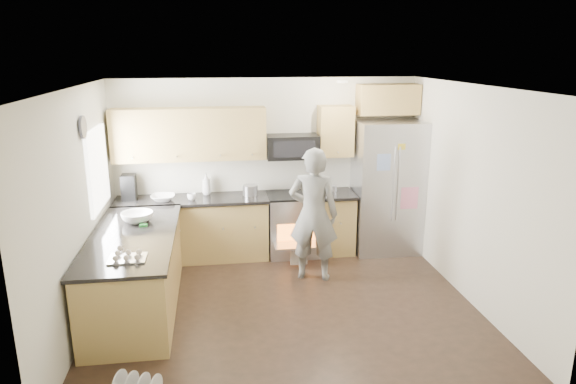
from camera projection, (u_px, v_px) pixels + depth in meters
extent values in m
plane|color=black|center=(286.00, 307.00, 6.16)|extent=(4.50, 4.50, 0.00)
cube|color=beige|center=(267.00, 166.00, 7.72)|extent=(4.50, 0.04, 2.60)
cube|color=beige|center=(322.00, 278.00, 3.90)|extent=(4.50, 0.04, 2.60)
cube|color=beige|center=(78.00, 212.00, 5.50)|extent=(0.04, 4.00, 2.60)
cube|color=beige|center=(472.00, 196.00, 6.12)|extent=(0.04, 4.00, 2.60)
cube|color=white|center=(286.00, 87.00, 5.47)|extent=(4.50, 4.00, 0.04)
cube|color=white|center=(98.00, 169.00, 6.39)|extent=(0.04, 1.00, 1.00)
cylinder|color=#FFEACC|center=(342.00, 82.00, 6.65)|extent=(0.14, 0.14, 0.02)
cylinder|color=#474754|center=(83.00, 127.00, 5.71)|extent=(0.03, 0.26, 0.26)
cube|color=#A48241|center=(194.00, 230.00, 7.51)|extent=(2.15, 0.60, 0.87)
cube|color=black|center=(192.00, 200.00, 7.37)|extent=(2.19, 0.64, 0.04)
cube|color=#A48241|center=(335.00, 223.00, 7.80)|extent=(0.50, 0.60, 0.87)
cube|color=black|center=(336.00, 194.00, 7.67)|extent=(0.54, 0.64, 0.04)
cube|color=#A48241|center=(190.00, 134.00, 7.27)|extent=(2.16, 0.33, 0.74)
cube|color=#A48241|center=(335.00, 131.00, 7.56)|extent=(0.50, 0.33, 0.74)
cube|color=#A48241|center=(388.00, 99.00, 7.55)|extent=(0.90, 0.33, 0.44)
imported|color=silver|center=(163.00, 198.00, 7.24)|extent=(0.34, 0.34, 0.08)
imported|color=silver|center=(206.00, 184.00, 7.54)|extent=(0.12, 0.12, 0.32)
imported|color=silver|center=(192.00, 197.00, 7.27)|extent=(0.12, 0.12, 0.10)
cylinder|color=#B7B7BC|center=(250.00, 190.00, 7.52)|extent=(0.22, 0.22, 0.15)
cube|color=black|center=(129.00, 187.00, 7.27)|extent=(0.19, 0.23, 0.36)
cylinder|color=#B7B7BC|center=(333.00, 189.00, 7.73)|extent=(0.10, 0.10, 0.08)
cube|color=#A48241|center=(136.00, 274.00, 6.04)|extent=(0.90, 2.30, 0.87)
cube|color=black|center=(133.00, 236.00, 5.91)|extent=(0.96, 2.36, 0.04)
imported|color=white|center=(137.00, 217.00, 6.34)|extent=(0.39, 0.39, 0.12)
cube|color=green|center=(143.00, 225.00, 6.19)|extent=(0.09, 0.06, 0.03)
cube|color=#B7B7BC|center=(127.00, 256.00, 5.20)|extent=(0.37, 0.28, 0.08)
cube|color=#B7B7BC|center=(293.00, 225.00, 7.69)|extent=(0.76, 0.62, 0.90)
cube|color=black|center=(293.00, 195.00, 7.57)|extent=(0.76, 0.60, 0.03)
cube|color=orange|center=(297.00, 235.00, 7.40)|extent=(0.56, 0.02, 0.34)
cube|color=#B7B7BC|center=(298.00, 245.00, 7.27)|extent=(0.70, 0.34, 0.03)
cube|color=white|center=(299.00, 255.00, 7.26)|extent=(0.24, 0.03, 0.28)
cube|color=black|center=(292.00, 147.00, 7.49)|extent=(0.76, 0.40, 0.34)
cube|color=#B7B7BC|center=(387.00, 187.00, 7.72)|extent=(0.99, 0.78, 1.99)
cylinder|color=#B7B7BC|center=(394.00, 184.00, 7.31)|extent=(0.03, 0.03, 1.08)
cylinder|color=#B7B7BC|center=(398.00, 184.00, 7.32)|extent=(0.03, 0.03, 1.08)
cube|color=pink|center=(409.00, 198.00, 7.41)|extent=(0.26, 0.01, 0.32)
cube|color=#8FA9E5|center=(384.00, 162.00, 7.21)|extent=(0.19, 0.01, 0.24)
imported|color=gray|center=(313.00, 214.00, 6.74)|extent=(0.75, 0.60, 1.79)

